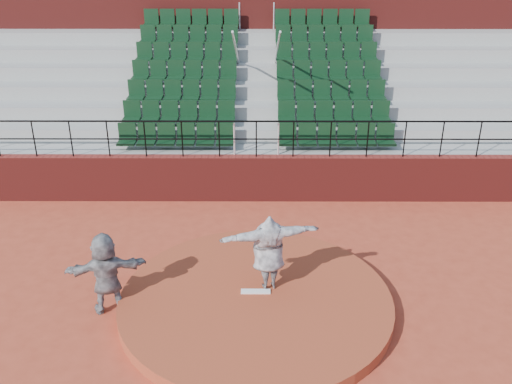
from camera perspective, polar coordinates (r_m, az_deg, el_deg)
ground at (r=11.81m, az=-0.04°, el=-11.38°), size 90.00×90.00×0.00m
pitchers_mound at (r=11.74m, az=-0.04°, el=-10.89°), size 5.50×5.50×0.25m
pitching_rubber at (r=11.78m, az=-0.03°, el=-9.91°), size 0.60×0.15×0.03m
boundary_wall at (r=15.83m, az=0.03°, el=1.40°), size 24.00×0.30×1.30m
wall_railing at (r=15.33m, az=0.03°, el=6.12°), size 24.04×0.05×1.03m
seating_deck at (r=18.98m, az=0.06°, el=8.04°), size 24.00×5.97×4.63m
press_box_facade at (r=22.36m, az=0.08°, el=16.22°), size 24.00×3.00×7.10m
pitcher at (r=11.51m, az=1.27°, el=-6.04°), size 2.10×1.04×1.65m
fielder at (r=11.63m, az=-14.75°, el=-7.85°), size 1.66×0.87×1.71m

